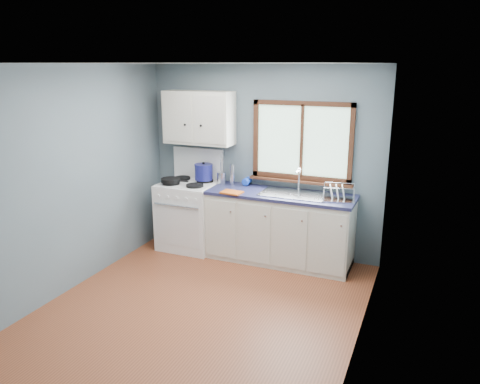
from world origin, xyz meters
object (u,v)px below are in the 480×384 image
at_px(gas_range, 190,213).
at_px(stockpot, 204,172).
at_px(dish_rack, 338,196).
at_px(sink, 294,199).
at_px(base_cabinets, 279,231).
at_px(thermos, 232,174).
at_px(skillet, 171,180).
at_px(utensil_crock, 222,178).

height_order(gas_range, stockpot, gas_range).
relative_size(stockpot, dish_rack, 0.78).
bearing_deg(dish_rack, sink, 165.85).
bearing_deg(base_cabinets, gas_range, -179.18).
height_order(base_cabinets, thermos, thermos).
height_order(sink, stockpot, sink).
distance_m(skillet, stockpot, 0.46).
relative_size(skillet, utensil_crock, 1.00).
xyz_separation_m(gas_range, thermos, (0.58, 0.17, 0.57)).
distance_m(base_cabinets, thermos, 0.99).
xyz_separation_m(gas_range, dish_rack, (2.04, -0.01, 0.48)).
bearing_deg(stockpot, utensil_crock, 9.40).
distance_m(gas_range, thermos, 0.83).
distance_m(gas_range, base_cabinets, 1.31).
distance_m(skillet, thermos, 0.83).
height_order(stockpot, dish_rack, stockpot).
bearing_deg(skillet, sink, 0.67).
bearing_deg(base_cabinets, dish_rack, -2.62).
height_order(gas_range, thermos, gas_range).
height_order(stockpot, utensil_crock, utensil_crock).
distance_m(utensil_crock, thermos, 0.17).
xyz_separation_m(gas_range, utensil_crock, (0.42, 0.17, 0.51)).
xyz_separation_m(base_cabinets, utensil_crock, (-0.89, 0.15, 0.59)).
relative_size(base_cabinets, thermos, 6.55).
xyz_separation_m(base_cabinets, dish_rack, (0.73, -0.03, 0.56)).
relative_size(gas_range, stockpot, 4.17).
height_order(base_cabinets, stockpot, stockpot).
bearing_deg(utensil_crock, skillet, -150.87).
bearing_deg(thermos, dish_rack, -7.25).
distance_m(stockpot, thermos, 0.41).
height_order(base_cabinets, utensil_crock, utensil_crock).
xyz_separation_m(sink, dish_rack, (0.55, -0.03, 0.11)).
xyz_separation_m(sink, thermos, (-0.91, 0.15, 0.20)).
relative_size(gas_range, thermos, 4.82).
relative_size(gas_range, dish_rack, 3.25).
height_order(utensil_crock, dish_rack, utensil_crock).
bearing_deg(gas_range, thermos, 16.57).
relative_size(gas_range, base_cabinets, 0.74).
relative_size(skillet, thermos, 1.40).
xyz_separation_m(skillet, utensil_crock, (0.60, 0.33, 0.02)).
xyz_separation_m(sink, utensil_crock, (-1.07, 0.15, 0.14)).
bearing_deg(dish_rack, utensil_crock, 162.72).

